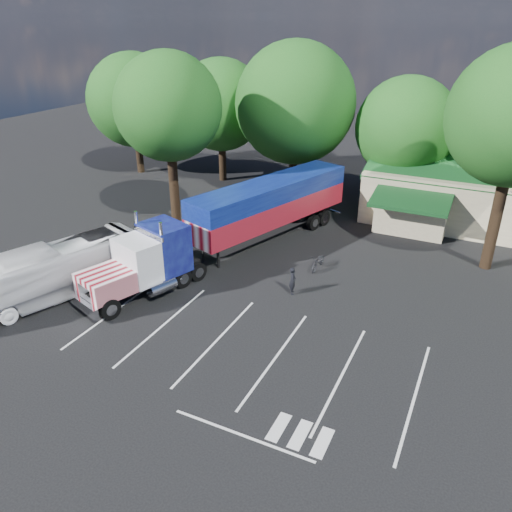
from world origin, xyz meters
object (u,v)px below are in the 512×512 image
at_px(woman, 293,281).
at_px(silver_sedan, 435,218).
at_px(semi_truck, 242,216).
at_px(tour_bus, 50,273).
at_px(bicycle, 318,262).

height_order(woman, silver_sedan, woman).
bearing_deg(silver_sedan, semi_truck, 116.55).
bearing_deg(tour_bus, woman, 47.19).
xyz_separation_m(woman, tour_bus, (-12.18, -6.34, 0.70)).
distance_m(woman, bicycle, 3.64).
bearing_deg(woman, silver_sedan, -51.26).
xyz_separation_m(bicycle, silver_sedan, (5.61, 10.39, 0.28)).
xyz_separation_m(semi_truck, bicycle, (5.61, -0.29, -2.05)).
relative_size(woman, silver_sedan, 0.35).
xyz_separation_m(semi_truck, woman, (5.30, -3.90, -1.72)).
height_order(bicycle, tour_bus, tour_bus).
bearing_deg(woman, bicycle, -33.20).
relative_size(semi_truck, silver_sedan, 4.43).
height_order(tour_bus, silver_sedan, tour_bus).
bearing_deg(bicycle, tour_bus, -139.35).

